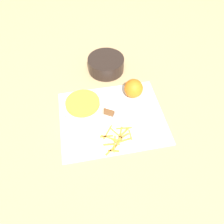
{
  "coord_description": "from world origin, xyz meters",
  "views": [
    {
      "loc": [
        -0.1,
        -0.51,
        0.7
      ],
      "look_at": [
        0.0,
        0.0,
        0.04
      ],
      "focal_mm": 35.0,
      "sensor_mm": 36.0,
      "label": 1
    }
  ],
  "objects_px": {
    "bowl_speckled": "(83,108)",
    "knife": "(109,113)",
    "bowl_dark": "(106,64)",
    "orange_left": "(134,88)"
  },
  "relations": [
    {
      "from": "knife",
      "to": "orange_left",
      "type": "bearing_deg",
      "value": 65.04
    },
    {
      "from": "bowl_dark",
      "to": "orange_left",
      "type": "bearing_deg",
      "value": -65.8
    },
    {
      "from": "bowl_dark",
      "to": "orange_left",
      "type": "xyz_separation_m",
      "value": [
        0.08,
        -0.19,
        0.01
      ]
    },
    {
      "from": "bowl_speckled",
      "to": "knife",
      "type": "bearing_deg",
      "value": -11.87
    },
    {
      "from": "bowl_speckled",
      "to": "bowl_dark",
      "type": "relative_size",
      "value": 0.94
    },
    {
      "from": "bowl_speckled",
      "to": "knife",
      "type": "xyz_separation_m",
      "value": [
        0.1,
        -0.02,
        -0.03
      ]
    },
    {
      "from": "bowl_dark",
      "to": "orange_left",
      "type": "distance_m",
      "value": 0.21
    },
    {
      "from": "bowl_dark",
      "to": "orange_left",
      "type": "height_order",
      "value": "orange_left"
    },
    {
      "from": "knife",
      "to": "orange_left",
      "type": "xyz_separation_m",
      "value": [
        0.12,
        0.08,
        0.03
      ]
    },
    {
      "from": "bowl_speckled",
      "to": "orange_left",
      "type": "bearing_deg",
      "value": 15.83
    }
  ]
}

